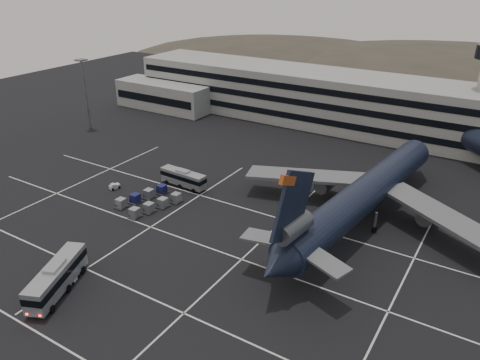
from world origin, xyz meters
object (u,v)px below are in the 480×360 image
at_px(bus_near, 57,276).
at_px(uld_cluster, 149,201).
at_px(bus_far, 183,177).
at_px(trijet_main, 363,195).
at_px(tug_a, 114,186).

distance_m(bus_near, uld_cluster, 26.07).
bearing_deg(bus_far, uld_cluster, 179.86).
distance_m(trijet_main, uld_cluster, 38.08).
xyz_separation_m(bus_near, uld_cluster, (-6.39, 25.24, -1.48)).
relative_size(bus_far, uld_cluster, 0.83).
bearing_deg(bus_near, tug_a, 99.61).
height_order(bus_near, tug_a, bus_near).
distance_m(trijet_main, bus_near, 48.81).
xyz_separation_m(bus_near, bus_far, (-5.87, 34.81, -0.40)).
xyz_separation_m(bus_far, tug_a, (-10.90, -8.11, -1.40)).
bearing_deg(bus_near, uld_cluster, 81.68).
xyz_separation_m(trijet_main, bus_far, (-34.57, -4.57, -3.30)).
bearing_deg(tug_a, bus_far, 51.99).
height_order(trijet_main, uld_cluster, trijet_main).
xyz_separation_m(trijet_main, uld_cluster, (-35.09, -14.14, -4.37)).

